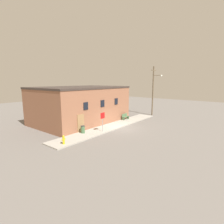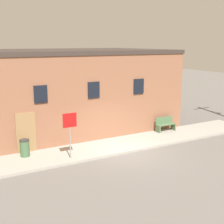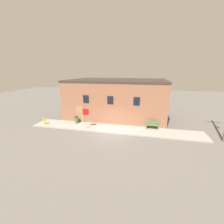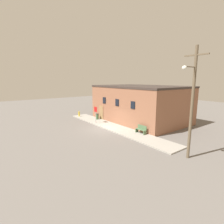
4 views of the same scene
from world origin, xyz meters
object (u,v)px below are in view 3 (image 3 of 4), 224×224
at_px(bench, 152,125).
at_px(trash_bin, 77,120).
at_px(fire_hydrant, 44,121).
at_px(stop_sign, 86,115).

height_order(bench, trash_bin, bench).
xyz_separation_m(fire_hydrant, bench, (12.53, 1.45, -0.00)).
relative_size(bench, trash_bin, 1.52).
bearing_deg(bench, trash_bin, -178.69).
distance_m(fire_hydrant, bench, 12.61).
height_order(stop_sign, bench, stop_sign).
bearing_deg(bench, fire_hydrant, -173.40).
height_order(fire_hydrant, stop_sign, stop_sign).
distance_m(stop_sign, bench, 7.37).
xyz_separation_m(stop_sign, bench, (7.10, 1.59, -1.17)).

